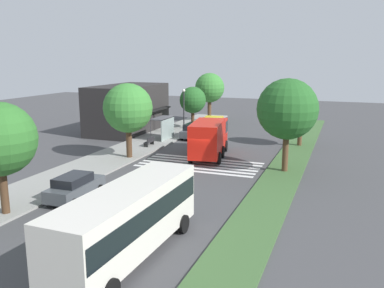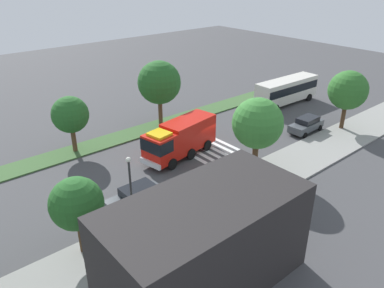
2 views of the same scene
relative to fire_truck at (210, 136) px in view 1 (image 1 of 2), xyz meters
name	(u,v)px [view 1 (image 1 of 2)]	position (x,y,z in m)	size (l,w,h in m)	color
ground_plane	(200,164)	(-3.29, -0.17, -1.99)	(120.00, 120.00, 0.00)	#424244
sidewalk	(116,156)	(-3.29, 8.29, -1.92)	(60.00, 5.10, 0.14)	gray
median_strip	(284,172)	(-3.29, -7.58, -1.92)	(60.00, 3.00, 0.14)	#3D6033
crosswalk	(200,164)	(-3.32, -0.17, -1.98)	(4.95, 10.64, 0.01)	silver
fire_truck	(210,136)	(0.00, 0.00, 0.00)	(8.66, 3.91, 3.52)	red
parked_car_west	(75,187)	(-14.84, 4.54, -1.10)	(4.69, 2.17, 1.70)	#474C51
parked_car_mid	(194,131)	(7.88, 4.54, -1.09)	(4.74, 2.10, 1.74)	#474C51
transit_bus	(128,217)	(-20.76, -2.83, 0.05)	(10.13, 3.08, 3.42)	silver
bus_stop_shelter	(165,124)	(5.65, 7.20, -0.10)	(3.50, 1.40, 2.46)	#4C4C51
bench_near_shelter	(150,142)	(1.65, 7.20, -1.39)	(1.60, 0.50, 0.90)	black
street_lamp	(184,107)	(9.31, 6.34, 1.41)	(0.36, 0.36, 5.43)	#2D2D30
storefront_building	(128,109)	(9.04, 13.81, 0.96)	(11.94, 6.77, 5.89)	#282626
sidewalk_tree_west	(128,108)	(-3.51, 6.74, 2.74)	(4.53, 4.53, 6.88)	#47301E
sidewalk_tree_center	(193,100)	(13.44, 6.74, 1.86)	(3.43, 3.43, 5.45)	#47301E
sidewalk_tree_east	(210,88)	(20.41, 6.74, 2.94)	(4.24, 4.24, 6.95)	#513823
median_tree_far_west	(287,109)	(-3.25, -7.58, 3.24)	(4.90, 4.90, 7.56)	#513823
median_tree_west	(301,109)	(7.48, -7.58, 2.05)	(3.63, 3.63, 5.74)	#513823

